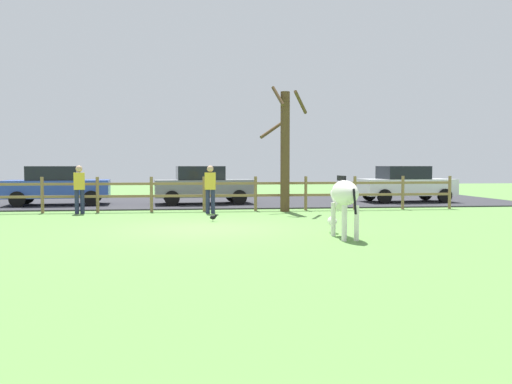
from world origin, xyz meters
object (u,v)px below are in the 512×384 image
(parked_car_blue, at_px, (57,185))
(parked_car_grey, at_px, (203,185))
(crow_on_grass, at_px, (213,217))
(visitor_right_of_tree, at_px, (210,187))
(bare_tree, at_px, (285,148))
(zebra, at_px, (344,197))
(visitor_left_of_tree, at_px, (79,187))
(parked_car_white, at_px, (405,184))

(parked_car_blue, bearing_deg, parked_car_grey, -0.87)
(crow_on_grass, relative_size, visitor_right_of_tree, 0.13)
(visitor_right_of_tree, bearing_deg, parked_car_blue, 147.15)
(bare_tree, xyz_separation_m, visitor_right_of_tree, (-2.66, -0.48, -1.35))
(zebra, distance_m, parked_car_grey, 10.48)
(visitor_right_of_tree, bearing_deg, crow_on_grass, -89.68)
(zebra, relative_size, parked_car_grey, 0.47)
(parked_car_blue, xyz_separation_m, parked_car_grey, (5.85, -0.09, 0.00))
(parked_car_blue, relative_size, visitor_right_of_tree, 2.54)
(zebra, bearing_deg, parked_car_grey, 106.86)
(parked_car_blue, height_order, visitor_left_of_tree, visitor_left_of_tree)
(bare_tree, xyz_separation_m, parked_car_blue, (-8.72, 3.43, -1.41))
(zebra, relative_size, crow_on_grass, 9.00)
(crow_on_grass, relative_size, parked_car_grey, 0.05)
(bare_tree, height_order, visitor_left_of_tree, bare_tree)
(parked_car_grey, bearing_deg, parked_car_blue, 179.13)
(zebra, height_order, parked_car_grey, parked_car_grey)
(crow_on_grass, xyz_separation_m, parked_car_white, (8.59, 6.42, 0.72))
(parked_car_blue, distance_m, parked_car_white, 14.66)
(zebra, relative_size, visitor_right_of_tree, 1.18)
(visitor_left_of_tree, xyz_separation_m, visitor_right_of_tree, (4.42, -0.44, 0.00))
(zebra, bearing_deg, parked_car_blue, 131.31)
(parked_car_grey, bearing_deg, parked_car_white, 0.60)
(bare_tree, height_order, crow_on_grass, bare_tree)
(crow_on_grass, height_order, parked_car_blue, parked_car_blue)
(crow_on_grass, xyz_separation_m, parked_car_blue, (-6.07, 6.41, 0.72))
(parked_car_white, distance_m, visitor_right_of_tree, 9.46)
(zebra, xyz_separation_m, parked_car_grey, (-3.04, 10.03, -0.08))
(crow_on_grass, height_order, parked_car_grey, parked_car_grey)
(visitor_right_of_tree, bearing_deg, parked_car_grey, 93.03)
(bare_tree, height_order, parked_car_white, bare_tree)
(zebra, xyz_separation_m, parked_car_white, (5.77, 10.12, -0.08))
(parked_car_white, xyz_separation_m, visitor_left_of_tree, (-13.03, -3.47, 0.06))
(bare_tree, height_order, visitor_right_of_tree, bare_tree)
(crow_on_grass, distance_m, visitor_right_of_tree, 2.62)
(crow_on_grass, bearing_deg, parked_car_white, 36.75)
(parked_car_blue, xyz_separation_m, visitor_right_of_tree, (6.06, -3.91, 0.06))
(parked_car_blue, distance_m, visitor_right_of_tree, 7.21)
(bare_tree, xyz_separation_m, visitor_left_of_tree, (-7.08, -0.04, -1.35))
(visitor_left_of_tree, bearing_deg, parked_car_white, 14.93)
(parked_car_blue, bearing_deg, crow_on_grass, -46.57)
(bare_tree, bearing_deg, visitor_left_of_tree, -179.66)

